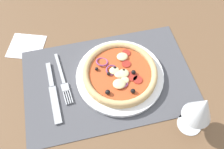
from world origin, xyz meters
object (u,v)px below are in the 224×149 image
object	(u,v)px
plate	(120,76)
pizza	(120,73)
fork	(63,80)
knife	(53,92)
napkin	(26,46)
wine_glass	(201,109)

from	to	relation	value
plate	pizza	bearing A→B (deg)	52.22
fork	knife	xyz separation A→B (cm)	(3.29, 3.21, 0.03)
pizza	napkin	distance (cm)	32.36
plate	pizza	size ratio (longest dim) A/B	1.19
knife	napkin	world-z (taller)	knife
fork	knife	size ratio (longest dim) A/B	0.90
plate	pizza	world-z (taller)	pizza
fork	wine_glass	size ratio (longest dim) A/B	1.21
fork	knife	distance (cm)	4.60
knife	napkin	xyz separation A→B (cm)	(6.72, -19.00, -0.47)
knife	wine_glass	distance (cm)	39.68
napkin	pizza	bearing A→B (deg)	145.28
napkin	knife	bearing A→B (deg)	109.49
napkin	plate	bearing A→B (deg)	145.32
fork	wine_glass	world-z (taller)	wine_glass
wine_glass	napkin	distance (cm)	55.85
pizza	knife	size ratio (longest dim) A/B	1.08
plate	napkin	bearing A→B (deg)	-34.68
plate	knife	distance (cm)	19.82
fork	plate	bearing A→B (deg)	74.91
pizza	wine_glass	bearing A→B (deg)	128.56
pizza	plate	bearing A→B (deg)	-127.78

